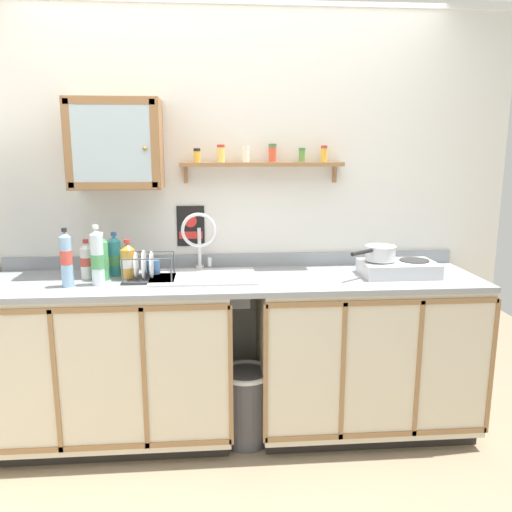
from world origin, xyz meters
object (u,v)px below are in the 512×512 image
at_px(saucepan, 380,253).
at_px(bottle_juice_amber_4, 128,262).
at_px(bottle_soda_green_1, 101,259).
at_px(sink, 203,280).
at_px(bottle_detergent_teal_5, 115,256).
at_px(bottle_water_clear_3, 97,258).
at_px(bottle_water_blue_2, 66,259).
at_px(warning_sign, 191,226).
at_px(wall_cabinet, 115,144).
at_px(trash_bin, 246,404).
at_px(dish_rack, 147,272).
at_px(bottle_opaque_white_0, 87,261).
at_px(mug, 153,267).
at_px(hot_plate_stove, 398,268).

bearing_deg(saucepan, bottle_juice_amber_4, 179.45).
bearing_deg(bottle_soda_green_1, sink, 2.04).
bearing_deg(bottle_detergent_teal_5, bottle_water_clear_3, -104.62).
distance_m(bottle_water_blue_2, warning_sign, 0.76).
bearing_deg(bottle_soda_green_1, wall_cabinet, 63.56).
distance_m(sink, bottle_water_blue_2, 0.74).
relative_size(warning_sign, trash_bin, 0.56).
bearing_deg(bottle_water_blue_2, trash_bin, 1.30).
relative_size(bottle_juice_amber_4, warning_sign, 0.93).
height_order(sink, saucepan, sink).
xyz_separation_m(bottle_water_clear_3, bottle_juice_amber_4, (0.14, 0.10, -0.04)).
height_order(bottle_water_blue_2, dish_rack, bottle_water_blue_2).
bearing_deg(bottle_opaque_white_0, saucepan, -2.18).
bearing_deg(bottle_juice_amber_4, dish_rack, -11.47).
bearing_deg(bottle_water_blue_2, bottle_opaque_white_0, 70.96).
bearing_deg(bottle_opaque_white_0, mug, 5.54).
xyz_separation_m(bottle_soda_green_1, bottle_detergent_teal_5, (0.05, 0.10, -0.01)).
bearing_deg(bottle_opaque_white_0, bottle_detergent_teal_5, 19.51).
distance_m(bottle_soda_green_1, bottle_detergent_teal_5, 0.11).
distance_m(bottle_opaque_white_0, dish_rack, 0.35).
height_order(bottle_opaque_white_0, warning_sign, warning_sign).
distance_m(bottle_detergent_teal_5, trash_bin, 1.14).
height_order(bottle_juice_amber_4, warning_sign, warning_sign).
relative_size(bottle_juice_amber_4, trash_bin, 0.52).
bearing_deg(warning_sign, trash_bin, -51.85).
xyz_separation_m(dish_rack, trash_bin, (0.54, -0.08, -0.77)).
distance_m(bottle_juice_amber_4, bottle_detergent_teal_5, 0.14).
bearing_deg(bottle_opaque_white_0, sink, -2.30).
bearing_deg(trash_bin, warning_sign, 128.15).
distance_m(sink, bottle_soda_green_1, 0.57).
bearing_deg(bottle_water_blue_2, mug, 26.53).
xyz_separation_m(mug, trash_bin, (0.52, -0.19, -0.78)).
distance_m(bottle_soda_green_1, bottle_water_blue_2, 0.20).
distance_m(saucepan, bottle_soda_green_1, 1.57).
bearing_deg(saucepan, bottle_soda_green_1, 179.37).
xyz_separation_m(bottle_water_clear_3, trash_bin, (0.79, -0.01, -0.88)).
distance_m(sink, wall_cabinet, 0.91).
bearing_deg(dish_rack, trash_bin, -8.78).
bearing_deg(trash_bin, bottle_detergent_teal_5, 164.36).
bearing_deg(hot_plate_stove, saucepan, 171.07).
height_order(sink, wall_cabinet, wall_cabinet).
bearing_deg(saucepan, trash_bin, -173.34).
distance_m(bottle_water_blue_2, bottle_detergent_teal_5, 0.31).
height_order(dish_rack, wall_cabinet, wall_cabinet).
distance_m(sink, mug, 0.30).
bearing_deg(wall_cabinet, saucepan, -6.86).
bearing_deg(sink, mug, 167.96).
bearing_deg(mug, trash_bin, -20.05).
relative_size(hot_plate_stove, trash_bin, 0.97).
xyz_separation_m(bottle_opaque_white_0, bottle_water_blue_2, (-0.06, -0.18, 0.05)).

